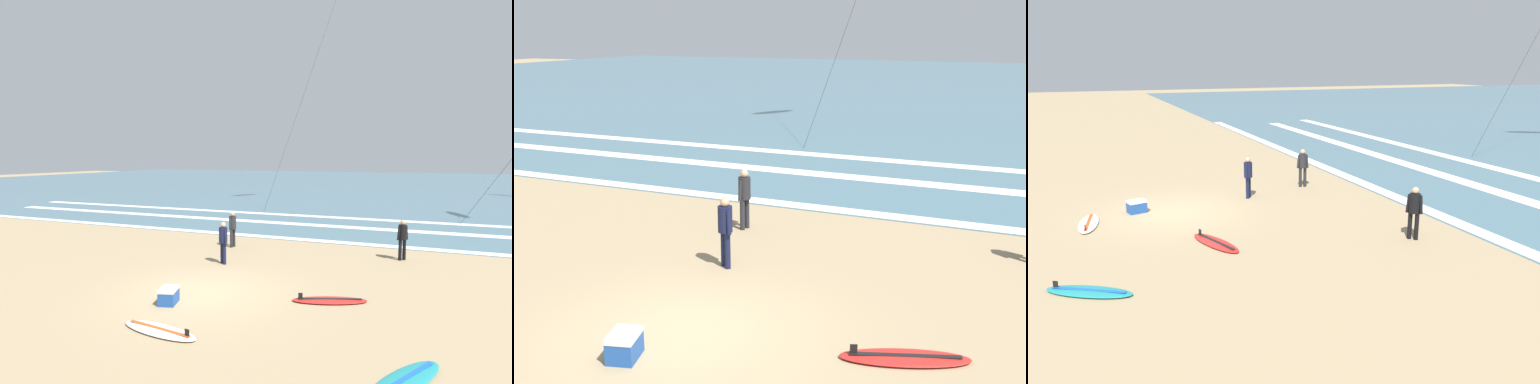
% 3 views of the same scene
% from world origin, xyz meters
% --- Properties ---
extents(ground_plane, '(160.00, 160.00, 0.00)m').
position_xyz_m(ground_plane, '(0.00, 0.00, 0.00)').
color(ground_plane, '#9E8763').
extents(ocean_surface, '(140.00, 90.00, 0.01)m').
position_xyz_m(ocean_surface, '(0.00, 52.96, 0.01)').
color(ocean_surface, '#476B7A').
rests_on(ocean_surface, ground).
extents(wave_foam_shoreline, '(49.12, 0.61, 0.01)m').
position_xyz_m(wave_foam_shoreline, '(-1.10, 8.36, 0.01)').
color(wave_foam_shoreline, white).
rests_on(wave_foam_shoreline, ocean_surface).
extents(wave_foam_mid_break, '(44.25, 0.85, 0.01)m').
position_xyz_m(wave_foam_mid_break, '(-0.96, 12.60, 0.01)').
color(wave_foam_mid_break, white).
rests_on(wave_foam_mid_break, ocean_surface).
extents(wave_foam_outer_break, '(49.98, 0.80, 0.01)m').
position_xyz_m(wave_foam_outer_break, '(0.57, 16.03, 0.01)').
color(wave_foam_outer_break, white).
rests_on(wave_foam_outer_break, ocean_surface).
extents(surfer_left_near, '(0.44, 0.40, 1.60)m').
position_xyz_m(surfer_left_near, '(5.50, 6.06, 0.96)').
color(surfer_left_near, black).
rests_on(surfer_left_near, ground).
extents(surfer_mid_group, '(0.32, 0.52, 1.60)m').
position_xyz_m(surfer_mid_group, '(-1.65, 5.69, 0.96)').
color(surfer_mid_group, '#232328').
rests_on(surfer_mid_group, ground).
extents(surfer_right_near, '(0.46, 0.38, 1.60)m').
position_xyz_m(surfer_right_near, '(-0.81, 3.02, 0.96)').
color(surfer_right_near, '#141938').
rests_on(surfer_right_near, ground).
extents(surfboard_near_water, '(2.18, 1.27, 0.25)m').
position_xyz_m(surfboard_near_water, '(3.72, 0.52, 0.05)').
color(surfboard_near_water, red).
rests_on(surfboard_near_water, ground).
extents(surfboard_left_pile, '(2.16, 0.88, 0.25)m').
position_xyz_m(surfboard_left_pile, '(0.41, -2.84, 0.05)').
color(surfboard_left_pile, silver).
rests_on(surfboard_left_pile, ground).
extents(surfboard_foreground_flat, '(1.59, 2.11, 0.25)m').
position_xyz_m(surfboard_foreground_flat, '(5.74, -2.97, 0.05)').
color(surfboard_foreground_flat, teal).
rests_on(surfboard_foreground_flat, ground).
extents(cooler_box, '(0.60, 0.71, 0.44)m').
position_xyz_m(cooler_box, '(-0.41, -1.22, 0.22)').
color(cooler_box, '#1E4C9E').
rests_on(cooler_box, ground).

